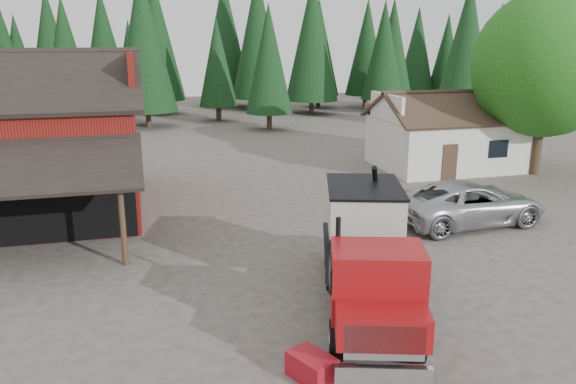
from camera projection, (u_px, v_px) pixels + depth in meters
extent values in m
plane|color=#4C413C|center=(298.00, 271.00, 18.85)|extent=(120.00, 120.00, 0.00)
cube|color=maroon|center=(132.00, 74.00, 25.33)|extent=(0.25, 7.00, 2.00)
cylinder|color=#382619|center=(123.00, 226.00, 19.04)|extent=(0.20, 0.20, 2.80)
cube|color=silver|center=(446.00, 142.00, 33.80)|extent=(8.00, 6.00, 3.00)
cube|color=#38281E|center=(463.00, 108.00, 31.80)|extent=(8.60, 3.42, 1.80)
cube|color=#38281E|center=(436.00, 102.00, 34.60)|extent=(8.60, 3.42, 1.80)
cube|color=silver|center=(387.00, 107.00, 32.21)|extent=(0.20, 4.20, 1.50)
cube|color=silver|center=(508.00, 103.00, 34.20)|extent=(0.20, 4.20, 1.50)
cube|color=#38281E|center=(450.00, 162.00, 30.74)|extent=(0.90, 0.06, 2.00)
cube|color=black|center=(498.00, 149.00, 31.33)|extent=(1.20, 0.06, 1.00)
cylinder|color=#382619|center=(536.00, 147.00, 31.97)|extent=(0.60, 0.60, 3.20)
sphere|color=#185A14|center=(546.00, 64.00, 30.75)|extent=(8.00, 8.00, 8.00)
sphere|color=#185A14|center=(516.00, 86.00, 31.52)|extent=(4.40, 4.40, 4.40)
sphere|color=#185A14|center=(570.00, 81.00, 30.49)|extent=(4.80, 4.80, 4.80)
cylinder|color=#382619|center=(269.00, 120.00, 48.08)|extent=(0.44, 0.44, 1.60)
cone|color=black|center=(269.00, 59.00, 46.73)|extent=(3.96, 3.96, 9.00)
cylinder|color=#382619|center=(460.00, 120.00, 48.33)|extent=(0.44, 0.44, 1.60)
cone|color=black|center=(466.00, 47.00, 46.72)|extent=(4.84, 4.84, 11.00)
cylinder|color=#382619|center=(148.00, 118.00, 49.32)|extent=(0.44, 0.44, 1.60)
cone|color=black|center=(143.00, 40.00, 47.57)|extent=(5.28, 5.28, 12.00)
cylinder|color=black|center=(336.00, 340.00, 13.59)|extent=(0.61, 1.07, 1.01)
cylinder|color=black|center=(417.00, 342.00, 13.51)|extent=(0.61, 1.07, 1.01)
cylinder|color=black|center=(331.00, 268.00, 17.86)|extent=(0.61, 1.07, 1.01)
cylinder|color=black|center=(392.00, 269.00, 17.78)|extent=(0.61, 1.07, 1.01)
cylinder|color=black|center=(329.00, 253.00, 19.10)|extent=(0.61, 1.07, 1.01)
cylinder|color=black|center=(387.00, 254.00, 19.02)|extent=(0.61, 1.07, 1.01)
cube|color=black|center=(366.00, 277.00, 16.30)|extent=(3.34, 7.88, 0.37)
cube|color=silver|center=(383.00, 375.00, 12.17)|extent=(2.07, 0.79, 0.42)
cube|color=silver|center=(385.00, 343.00, 12.06)|extent=(1.70, 0.61, 0.83)
cube|color=maroon|center=(382.00, 324.00, 12.56)|extent=(2.34, 1.77, 0.78)
cube|color=maroon|center=(377.00, 281.00, 13.58)|extent=(2.58, 2.16, 1.71)
cube|color=black|center=(381.00, 283.00, 12.80)|extent=(1.87, 0.65, 0.83)
cylinder|color=black|center=(338.00, 248.00, 14.29)|extent=(0.16, 0.16, 1.66)
cube|color=black|center=(373.00, 268.00, 14.48)|extent=(2.19, 0.78, 1.48)
cube|color=black|center=(362.00, 252.00, 17.47)|extent=(3.84, 5.81, 0.15)
cube|color=beige|center=(364.00, 211.00, 17.11)|extent=(2.94, 3.54, 1.48)
cone|color=beige|center=(363.00, 239.00, 17.36)|extent=(2.54, 2.54, 0.65)
cube|color=black|center=(365.00, 187.00, 16.91)|extent=(3.05, 3.66, 0.07)
cylinder|color=black|center=(377.00, 202.00, 18.36)|extent=(1.23, 1.81, 2.82)
cube|color=maroon|center=(341.00, 222.00, 19.56)|extent=(0.75, 0.87, 0.42)
cylinder|color=silver|center=(414.00, 312.00, 14.41)|extent=(0.77, 1.03, 0.52)
imported|color=#B5B7BE|center=(469.00, 203.00, 23.47)|extent=(6.69, 3.45, 1.80)
cube|color=maroon|center=(312.00, 367.00, 12.84)|extent=(1.11, 1.30, 0.60)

